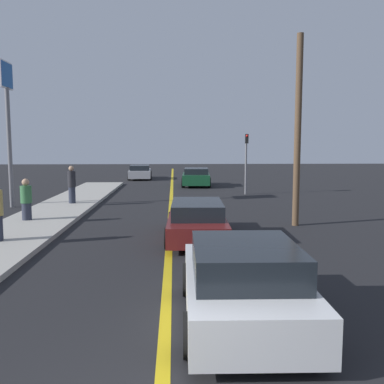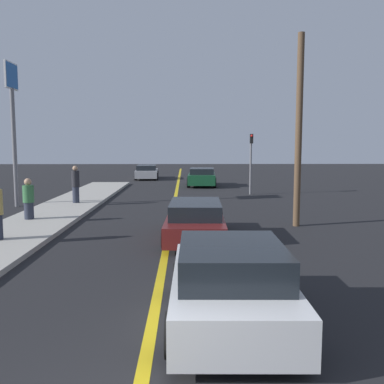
% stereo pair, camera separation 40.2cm
% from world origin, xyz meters
% --- Properties ---
extents(road_center_line, '(0.20, 60.00, 0.01)m').
position_xyz_m(road_center_line, '(0.00, 18.00, 0.00)').
color(road_center_line, gold).
rests_on(road_center_line, ground_plane).
extents(sidewalk_left, '(2.74, 28.23, 0.15)m').
position_xyz_m(sidewalk_left, '(-4.98, 14.12, 0.08)').
color(sidewalk_left, '#ADA89E').
rests_on(sidewalk_left, ground_plane).
extents(car_near_right_lane, '(2.08, 4.03, 1.38)m').
position_xyz_m(car_near_right_lane, '(1.31, 3.34, 0.66)').
color(car_near_right_lane, silver).
rests_on(car_near_right_lane, ground_plane).
extents(car_ahead_center, '(1.99, 4.57, 1.21)m').
position_xyz_m(car_ahead_center, '(0.87, 9.73, 0.59)').
color(car_ahead_center, maroon).
rests_on(car_ahead_center, ground_plane).
extents(car_far_distant, '(2.15, 4.02, 1.28)m').
position_xyz_m(car_far_distant, '(1.73, 26.69, 0.64)').
color(car_far_distant, '#144728').
rests_on(car_far_distant, ground_plane).
extents(car_parked_left_lot, '(2.09, 4.38, 1.19)m').
position_xyz_m(car_parked_left_lot, '(-2.74, 33.00, 0.58)').
color(car_parked_left_lot, '#9E9EA3').
rests_on(car_parked_left_lot, ground_plane).
extents(pedestrian_mid_group, '(0.41, 0.41, 1.55)m').
position_xyz_m(pedestrian_mid_group, '(-5.37, 12.54, 0.91)').
color(pedestrian_mid_group, '#282D3D').
rests_on(pedestrian_mid_group, sidewalk_left).
extents(pedestrian_far_standing, '(0.38, 0.38, 1.79)m').
position_xyz_m(pedestrian_far_standing, '(-4.75, 17.07, 1.05)').
color(pedestrian_far_standing, '#282D3D').
rests_on(pedestrian_far_standing, sidewalk_left).
extents(traffic_light, '(0.18, 0.40, 3.56)m').
position_xyz_m(traffic_light, '(4.41, 21.54, 2.22)').
color(traffic_light, slate).
rests_on(traffic_light, ground_plane).
extents(roadside_sign, '(0.20, 1.40, 6.75)m').
position_xyz_m(roadside_sign, '(-7.53, 16.88, 4.75)').
color(roadside_sign, slate).
rests_on(roadside_sign, ground_plane).
extents(utility_pole, '(0.24, 0.24, 6.86)m').
position_xyz_m(utility_pole, '(4.62, 11.80, 3.43)').
color(utility_pole, brown).
rests_on(utility_pole, ground_plane).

